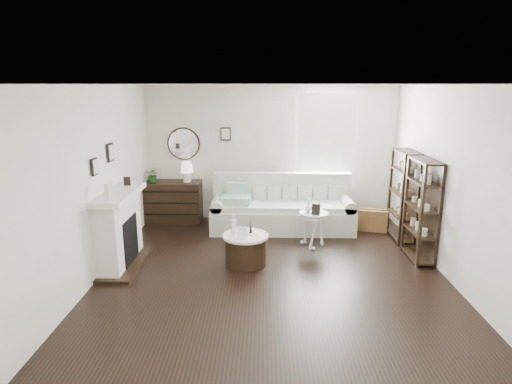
{
  "coord_description": "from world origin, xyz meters",
  "views": [
    {
      "loc": [
        -0.12,
        -5.8,
        2.69
      ],
      "look_at": [
        -0.26,
        0.8,
        1.04
      ],
      "focal_mm": 30.0,
      "sensor_mm": 36.0,
      "label": 1
    }
  ],
  "objects_px": {
    "pedestal_table": "(313,215)",
    "dresser": "(170,202)",
    "drum_table": "(246,249)",
    "sofa": "(282,211)"
  },
  "relations": [
    {
      "from": "pedestal_table",
      "to": "dresser",
      "type": "bearing_deg",
      "value": 153.88
    },
    {
      "from": "drum_table",
      "to": "pedestal_table",
      "type": "height_order",
      "value": "pedestal_table"
    },
    {
      "from": "sofa",
      "to": "dresser",
      "type": "height_order",
      "value": "sofa"
    },
    {
      "from": "pedestal_table",
      "to": "drum_table",
      "type": "bearing_deg",
      "value": -144.62
    },
    {
      "from": "sofa",
      "to": "pedestal_table",
      "type": "bearing_deg",
      "value": -62.65
    },
    {
      "from": "sofa",
      "to": "drum_table",
      "type": "xyz_separation_m",
      "value": [
        -0.62,
        -1.74,
        -0.1
      ]
    },
    {
      "from": "sofa",
      "to": "pedestal_table",
      "type": "height_order",
      "value": "sofa"
    },
    {
      "from": "drum_table",
      "to": "pedestal_table",
      "type": "xyz_separation_m",
      "value": [
        1.12,
        0.79,
        0.31
      ]
    },
    {
      "from": "sofa",
      "to": "pedestal_table",
      "type": "xyz_separation_m",
      "value": [
        0.49,
        -0.95,
        0.21
      ]
    },
    {
      "from": "sofa",
      "to": "drum_table",
      "type": "relative_size",
      "value": 3.85
    }
  ]
}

